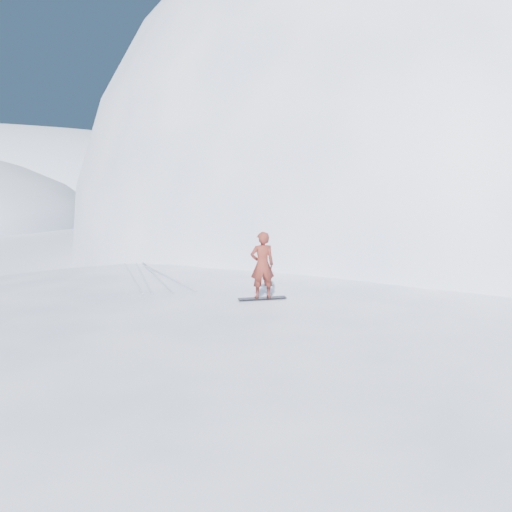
{
  "coord_description": "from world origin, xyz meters",
  "views": [
    {
      "loc": [
        -1.22,
        -13.06,
        5.78
      ],
      "look_at": [
        1.52,
        1.79,
        3.5
      ],
      "focal_mm": 35.0,
      "sensor_mm": 36.0,
      "label": 1
    }
  ],
  "objects": [
    {
      "name": "near_ridge",
      "position": [
        1.0,
        3.0,
        0.0
      ],
      "size": [
        36.0,
        28.0,
        4.8
      ],
      "primitive_type": "ellipsoid",
      "color": "white",
      "rests_on": "ground"
    },
    {
      "name": "snowboard",
      "position": [
        1.52,
        0.79,
        2.41
      ],
      "size": [
        1.42,
        0.32,
        0.02
      ],
      "primitive_type": "cube",
      "rotation": [
        0.0,
        0.0,
        0.04
      ],
      "color": "black",
      "rests_on": "near_ridge"
    },
    {
      "name": "ground",
      "position": [
        0.0,
        0.0,
        0.0
      ],
      "size": [
        400.0,
        400.0,
        0.0
      ],
      "primitive_type": "plane",
      "color": "white",
      "rests_on": "ground"
    },
    {
      "name": "peak_shoulder",
      "position": [
        10.0,
        20.0,
        0.0
      ],
      "size": [
        28.0,
        24.0,
        18.0
      ],
      "primitive_type": "ellipsoid",
      "color": "white",
      "rests_on": "ground"
    },
    {
      "name": "summit_peak",
      "position": [
        22.0,
        26.0,
        0.0
      ],
      "size": [
        60.0,
        56.0,
        56.0
      ],
      "primitive_type": "ellipsoid",
      "color": "white",
      "rests_on": "ground"
    },
    {
      "name": "snowboarder",
      "position": [
        1.52,
        0.79,
        3.39
      ],
      "size": [
        0.72,
        0.49,
        1.93
      ],
      "primitive_type": "imported",
      "rotation": [
        0.0,
        0.0,
        3.18
      ],
      "color": "maroon",
      "rests_on": "snowboard"
    },
    {
      "name": "board_tracks",
      "position": [
        -1.81,
        4.94,
        2.42
      ],
      "size": [
        2.64,
        5.95,
        0.04
      ],
      "color": "silver",
      "rests_on": "ground"
    },
    {
      "name": "wind_bumps",
      "position": [
        -0.56,
        2.12,
        0.0
      ],
      "size": [
        16.0,
        14.4,
        1.0
      ],
      "color": "white",
      "rests_on": "ground"
    }
  ]
}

